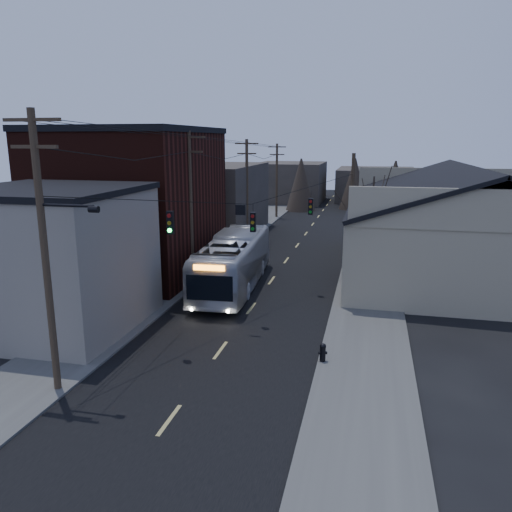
% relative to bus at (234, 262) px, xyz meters
% --- Properties ---
extents(ground, '(160.00, 160.00, 0.00)m').
position_rel_bus_xyz_m(ground, '(2.09, -17.83, -1.74)').
color(ground, black).
rests_on(ground, ground).
extents(road_surface, '(9.00, 110.00, 0.02)m').
position_rel_bus_xyz_m(road_surface, '(2.09, 12.17, -1.73)').
color(road_surface, black).
rests_on(road_surface, ground).
extents(sidewalk_left, '(4.00, 110.00, 0.12)m').
position_rel_bus_xyz_m(sidewalk_left, '(-4.41, 12.17, -1.68)').
color(sidewalk_left, '#474744').
rests_on(sidewalk_left, ground).
extents(sidewalk_right, '(4.00, 110.00, 0.12)m').
position_rel_bus_xyz_m(sidewalk_right, '(8.59, 12.17, -1.68)').
color(sidewalk_right, '#474744').
rests_on(sidewalk_right, ground).
extents(building_clapboard, '(8.00, 8.00, 7.00)m').
position_rel_bus_xyz_m(building_clapboard, '(-6.91, -8.83, 1.76)').
color(building_clapboard, slate).
rests_on(building_clapboard, ground).
extents(building_brick, '(10.00, 12.00, 10.00)m').
position_rel_bus_xyz_m(building_brick, '(-7.91, 2.17, 3.26)').
color(building_brick, black).
rests_on(building_brick, ground).
extents(building_left_far, '(9.00, 14.00, 7.00)m').
position_rel_bus_xyz_m(building_left_far, '(-7.41, 18.17, 1.76)').
color(building_left_far, '#36322B').
rests_on(building_left_far, ground).
extents(warehouse, '(16.16, 20.60, 7.73)m').
position_rel_bus_xyz_m(warehouse, '(15.09, 7.17, 0.96)').
color(warehouse, gray).
rests_on(warehouse, ground).
extents(building_far_left, '(10.00, 12.00, 6.00)m').
position_rel_bus_xyz_m(building_far_left, '(-3.91, 47.17, 1.26)').
color(building_far_left, '#36322B').
rests_on(building_far_left, ground).
extents(building_far_right, '(12.00, 14.00, 5.00)m').
position_rel_bus_xyz_m(building_far_right, '(9.09, 52.17, 0.76)').
color(building_far_right, '#36322B').
rests_on(building_far_right, ground).
extents(bare_tree, '(0.40, 0.40, 7.20)m').
position_rel_bus_xyz_m(bare_tree, '(8.59, 2.17, 1.86)').
color(bare_tree, black).
rests_on(bare_tree, ground).
extents(utility_lines, '(11.24, 45.28, 10.50)m').
position_rel_bus_xyz_m(utility_lines, '(-1.02, 6.31, 3.21)').
color(utility_lines, '#382B1E').
rests_on(utility_lines, ground).
extents(bus, '(3.70, 12.65, 3.48)m').
position_rel_bus_xyz_m(bus, '(0.00, 0.00, 0.00)').
color(bus, '#A5A8B1').
rests_on(bus, ground).
extents(parked_car, '(1.62, 4.48, 1.47)m').
position_rel_bus_xyz_m(parked_car, '(-0.91, 9.72, -1.01)').
color(parked_car, '#B4B7BC').
rests_on(parked_car, ground).
extents(fire_hydrant, '(0.40, 0.28, 0.81)m').
position_rel_bus_xyz_m(fire_hydrant, '(6.79, -10.14, -1.19)').
color(fire_hydrant, black).
rests_on(fire_hydrant, sidewalk_right).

